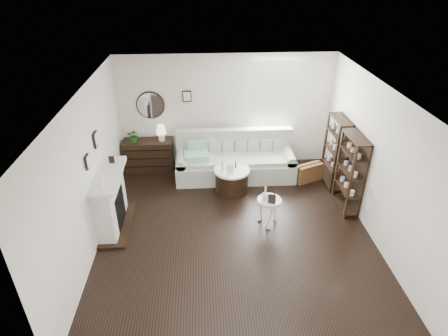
{
  "coord_description": "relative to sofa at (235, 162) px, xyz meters",
  "views": [
    {
      "loc": [
        -0.55,
        -5.57,
        4.54
      ],
      "look_at": [
        -0.17,
        0.8,
        0.92
      ],
      "focal_mm": 30.0,
      "sensor_mm": 36.0,
      "label": 1
    }
  ],
  "objects": [
    {
      "name": "sofa",
      "position": [
        0.0,
        0.0,
        0.0
      ],
      "size": [
        2.72,
        0.94,
        1.06
      ],
      "color": "#B6C1AC",
      "rests_on": "ground"
    },
    {
      "name": "bottle_drum",
      "position": [
        -0.32,
        -0.77,
        0.34
      ],
      "size": [
        0.07,
        0.07,
        0.3
      ],
      "primitive_type": "cylinder",
      "color": "silver",
      "rests_on": "drum_table"
    },
    {
      "name": "suitcase",
      "position": [
        1.68,
        -0.37,
        -0.14
      ],
      "size": [
        0.66,
        0.44,
        0.42
      ],
      "primitive_type": "cube",
      "rotation": [
        0.0,
        0.0,
        0.41
      ],
      "color": "brown",
      "rests_on": "ground"
    },
    {
      "name": "card_frame_drum",
      "position": [
        -0.18,
        -0.88,
        0.3
      ],
      "size": [
        0.17,
        0.1,
        0.21
      ],
      "primitive_type": "cube",
      "rotation": [
        -0.21,
        0.0,
        0.28
      ],
      "color": "white",
      "rests_on": "drum_table"
    },
    {
      "name": "eiffel_drum",
      "position": [
        -0.04,
        -0.63,
        0.28
      ],
      "size": [
        0.12,
        0.12,
        0.18
      ],
      "primitive_type": null,
      "rotation": [
        0.0,
        0.0,
        -0.1
      ],
      "color": "black",
      "rests_on": "drum_table"
    },
    {
      "name": "potted_plant",
      "position": [
        -2.32,
        0.34,
        0.58
      ],
      "size": [
        0.31,
        0.28,
        0.32
      ],
      "primitive_type": "imported",
      "rotation": [
        0.0,
        0.0,
        -0.12
      ],
      "color": "#205719",
      "rests_on": "dresser"
    },
    {
      "name": "drum_table",
      "position": [
        -0.13,
        -0.68,
        -0.07
      ],
      "size": [
        0.78,
        0.78,
        0.54
      ],
      "rotation": [
        0.0,
        0.0,
        0.31
      ],
      "color": "black",
      "rests_on": "ground"
    },
    {
      "name": "quilt",
      "position": [
        -0.89,
        -0.14,
        0.26
      ],
      "size": [
        0.58,
        0.48,
        0.14
      ],
      "primitive_type": "cube",
      "rotation": [
        0.0,
        0.0,
        0.06
      ],
      "color": "#27916F",
      "rests_on": "sofa"
    },
    {
      "name": "shelf_unit_far",
      "position": [
        2.16,
        -0.53,
        0.45
      ],
      "size": [
        0.3,
        0.8,
        1.6
      ],
      "color": "black",
      "rests_on": "ground"
    },
    {
      "name": "flask_ped",
      "position": [
        0.4,
        -1.88,
        0.35
      ],
      "size": [
        0.15,
        0.15,
        0.27
      ],
      "primitive_type": null,
      "color": "silver",
      "rests_on": "pedestal_table"
    },
    {
      "name": "table_lamp",
      "position": [
        -1.7,
        0.39,
        0.61
      ],
      "size": [
        0.25,
        0.25,
        0.38
      ],
      "primitive_type": null,
      "rotation": [
        0.0,
        0.0,
        -0.06
      ],
      "color": "white",
      "rests_on": "dresser"
    },
    {
      "name": "shelf_unit_near",
      "position": [
        2.16,
        -1.43,
        0.45
      ],
      "size": [
        0.3,
        0.8,
        1.6
      ],
      "color": "black",
      "rests_on": "ground"
    },
    {
      "name": "room",
      "position": [
        0.56,
        0.62,
        1.25
      ],
      "size": [
        5.5,
        5.5,
        5.5
      ],
      "color": "black",
      "rests_on": "ground"
    },
    {
      "name": "dresser",
      "position": [
        -2.03,
        0.39,
        0.03
      ],
      "size": [
        1.15,
        0.5,
        0.77
      ],
      "color": "black",
      "rests_on": "ground"
    },
    {
      "name": "card_frame_ped",
      "position": [
        0.5,
        -2.03,
        0.31
      ],
      "size": [
        0.15,
        0.09,
        0.19
      ],
      "primitive_type": "cube",
      "rotation": [
        -0.21,
        0.0,
        -0.29
      ],
      "color": "black",
      "rests_on": "pedestal_table"
    },
    {
      "name": "eiffel_ped",
      "position": [
        0.58,
        -1.87,
        0.3
      ],
      "size": [
        0.11,
        0.11,
        0.17
      ],
      "primitive_type": null,
      "rotation": [
        0.0,
        0.0,
        0.19
      ],
      "color": "black",
      "rests_on": "pedestal_table"
    },
    {
      "name": "pedestal_table",
      "position": [
        0.48,
        -1.9,
        0.17
      ],
      "size": [
        0.47,
        0.47,
        0.56
      ],
      "rotation": [
        0.0,
        0.0,
        0.0
      ],
      "color": "white",
      "rests_on": "ground"
    },
    {
      "name": "fireplace",
      "position": [
        -2.48,
        -1.78,
        0.19
      ],
      "size": [
        0.5,
        1.4,
        1.84
      ],
      "color": "silver",
      "rests_on": "ground"
    }
  ]
}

